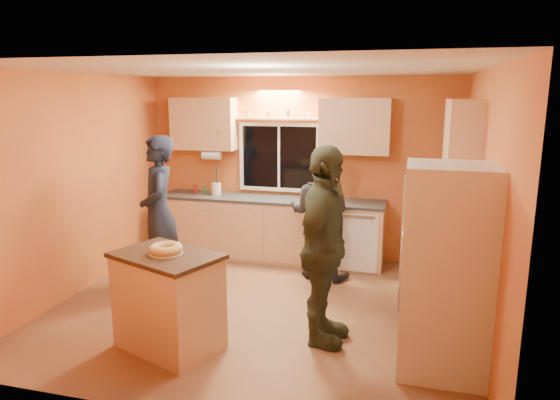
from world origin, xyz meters
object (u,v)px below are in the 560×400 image
(person_left, at_px, (159,212))
(person_center, at_px, (320,214))
(refrigerator, at_px, (446,270))
(person_right, at_px, (324,247))
(island, at_px, (168,300))

(person_left, relative_size, person_center, 1.11)
(refrigerator, height_order, person_right, person_right)
(refrigerator, bearing_deg, person_center, 126.32)
(refrigerator, height_order, person_center, refrigerator)
(island, height_order, person_left, person_left)
(island, relative_size, person_center, 0.67)
(refrigerator, distance_m, person_left, 3.49)
(island, relative_size, person_right, 0.59)
(island, xyz_separation_m, person_left, (-0.84, 1.43, 0.47))
(refrigerator, relative_size, island, 1.59)
(island, distance_m, person_center, 2.46)
(person_center, xyz_separation_m, person_right, (0.36, -1.73, 0.11))
(refrigerator, relative_size, person_right, 0.94)
(person_center, bearing_deg, refrigerator, 134.24)
(island, height_order, person_center, person_center)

